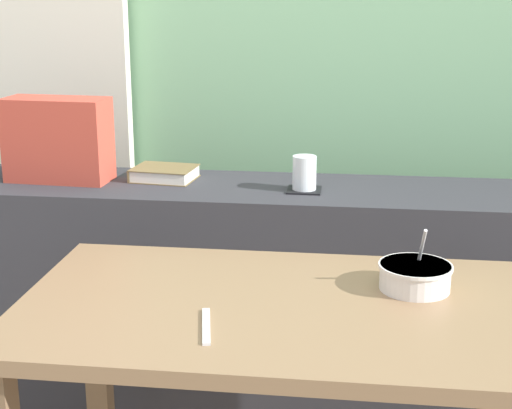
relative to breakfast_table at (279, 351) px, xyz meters
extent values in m
cube|color=beige|center=(-0.94, 1.14, 0.63)|extent=(0.56, 0.06, 2.50)
cube|color=#2D2D33|center=(-0.07, 0.69, -0.21)|extent=(2.80, 0.39, 0.82)
cube|color=brown|center=(-0.53, 0.29, -0.27)|extent=(0.06, 0.06, 0.70)
cube|color=brown|center=(0.53, 0.29, -0.27)|extent=(0.06, 0.06, 0.70)
cube|color=#846647|center=(0.00, 0.00, 0.10)|extent=(1.16, 0.68, 0.03)
cube|color=black|center=(0.01, 0.66, 0.20)|extent=(0.10, 0.10, 0.00)
cylinder|color=white|center=(0.01, 0.66, 0.26)|extent=(0.07, 0.07, 0.10)
cylinder|color=gold|center=(0.01, 0.66, 0.24)|extent=(0.06, 0.06, 0.07)
cube|color=brown|center=(-0.44, 0.74, 0.20)|extent=(0.20, 0.17, 0.00)
cube|color=silver|center=(-0.44, 0.74, 0.22)|extent=(0.20, 0.17, 0.03)
cube|color=brown|center=(-0.44, 0.74, 0.24)|extent=(0.20, 0.17, 0.00)
cube|color=brown|center=(-0.53, 0.75, 0.22)|extent=(0.02, 0.15, 0.04)
cube|color=#B74233|center=(-0.76, 0.69, 0.33)|extent=(0.33, 0.16, 0.26)
cylinder|color=silver|center=(0.30, 0.12, 0.15)|extent=(0.16, 0.16, 0.06)
cylinder|color=silver|center=(0.30, 0.12, 0.17)|extent=(0.17, 0.17, 0.01)
cylinder|color=#9E5B33|center=(0.30, 0.12, 0.14)|extent=(0.14, 0.14, 0.03)
cylinder|color=silver|center=(0.31, 0.14, 0.19)|extent=(0.02, 0.10, 0.15)
ellipsoid|color=silver|center=(0.31, 0.16, 0.15)|extent=(0.03, 0.05, 0.01)
cube|color=silver|center=(-0.14, -0.15, 0.12)|extent=(0.05, 0.17, 0.01)
camera|label=1|loc=(0.15, -1.57, 0.79)|focal=54.14mm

